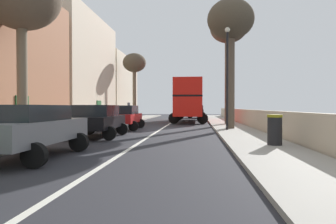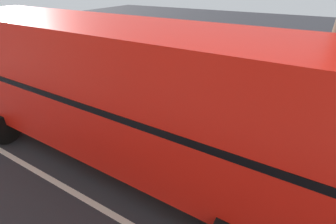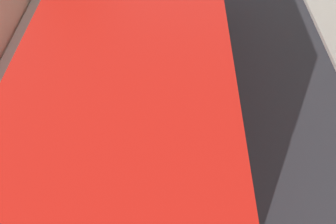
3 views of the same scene
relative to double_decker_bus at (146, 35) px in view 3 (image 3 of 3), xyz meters
name	(u,v)px [view 3 (image 3 of 3)]	position (x,y,z in m)	size (l,w,h in m)	color
double_decker_bus	(146,35)	(0.00, 0.00, 0.00)	(3.62, 11.20, 4.06)	red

